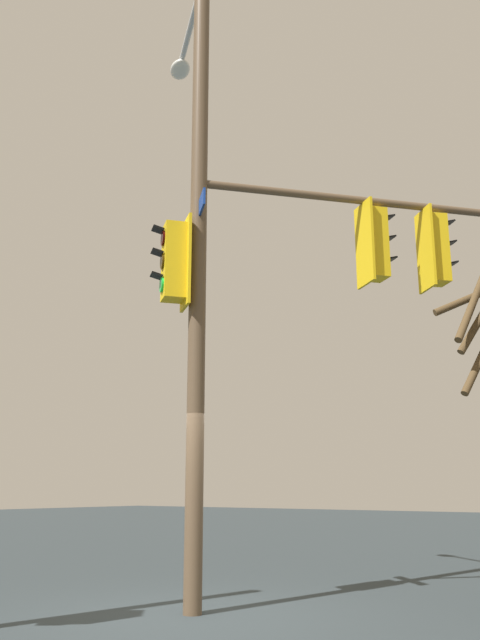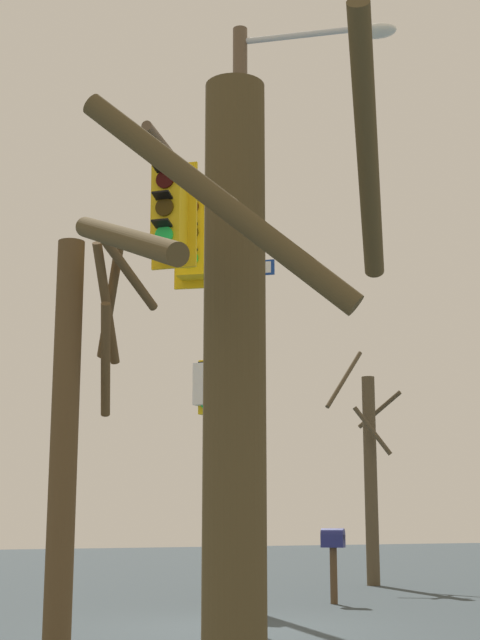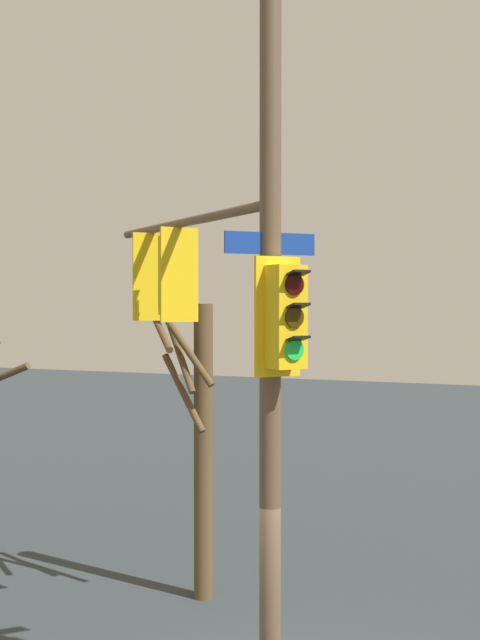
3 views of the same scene
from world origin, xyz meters
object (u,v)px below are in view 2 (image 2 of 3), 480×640
(bare_tree_across_street, at_px, (237,385))
(bare_tree_corner, at_px, (370,470))
(mailbox, at_px, (333,544))
(bare_tree_behind_pole, at_px, (70,428))

(bare_tree_across_street, height_order, bare_tree_corner, bare_tree_corner)
(mailbox, height_order, bare_tree_behind_pole, bare_tree_behind_pole)
(mailbox, bearing_deg, bare_tree_behind_pole, 173.88)
(mailbox, bearing_deg, bare_tree_across_street, -169.93)
(bare_tree_behind_pole, bearing_deg, mailbox, 38.55)
(bare_tree_behind_pole, relative_size, bare_tree_across_street, 1.05)
(bare_tree_across_street, bearing_deg, bare_tree_behind_pole, 84.23)
(bare_tree_corner, bearing_deg, mailbox, -132.80)
(bare_tree_behind_pole, xyz_separation_m, bare_tree_across_street, (-0.51, -5.08, -0.19))
(mailbox, xyz_separation_m, bare_tree_corner, (3.70, 4.00, 1.68))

